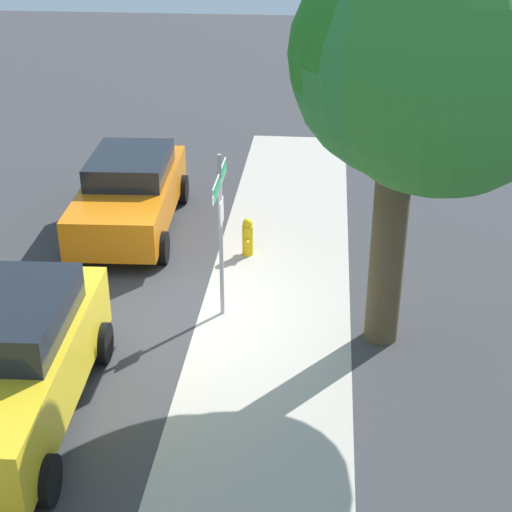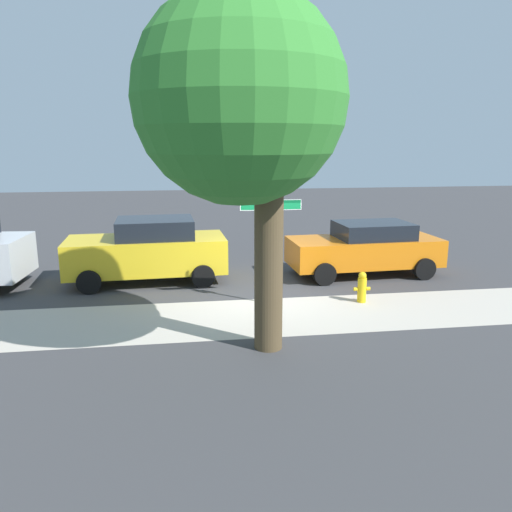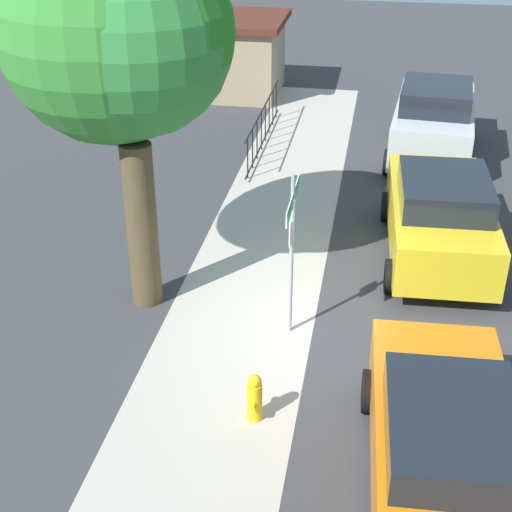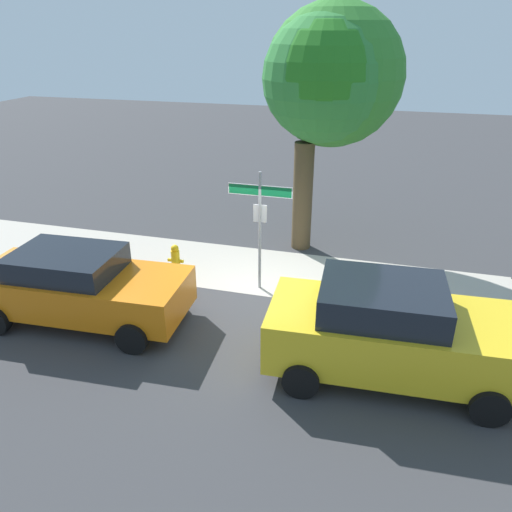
{
  "view_description": "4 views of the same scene",
  "coord_description": "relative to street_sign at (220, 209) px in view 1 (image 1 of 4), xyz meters",
  "views": [
    {
      "loc": [
        11.2,
        2.05,
        6.93
      ],
      "look_at": [
        -0.14,
        0.98,
        1.15
      ],
      "focal_mm": 54.16,
      "sensor_mm": 36.0,
      "label": 1
    },
    {
      "loc": [
        1.93,
        12.22,
        3.95
      ],
      "look_at": [
        0.3,
        1.08,
        1.38
      ],
      "focal_mm": 35.54,
      "sensor_mm": 36.0,
      "label": 2
    },
    {
      "loc": [
        -10.57,
        -0.85,
        7.36
      ],
      "look_at": [
        0.02,
        1.01,
        1.3
      ],
      "focal_mm": 52.05,
      "sensor_mm": 36.0,
      "label": 3
    },
    {
      "loc": [
        2.54,
        -9.76,
        5.78
      ],
      "look_at": [
        -0.12,
        -0.1,
        1.08
      ],
      "focal_mm": 34.35,
      "sensor_mm": 36.0,
      "label": 4
    }
  ],
  "objects": [
    {
      "name": "car_orange",
      "position": [
        -3.31,
        -2.38,
        -1.14
      ],
      "size": [
        4.55,
        2.17,
        1.58
      ],
      "rotation": [
        0.0,
        0.0,
        0.05
      ],
      "color": "orange",
      "rests_on": "ground_plane"
    },
    {
      "name": "shade_tree",
      "position": [
        1.01,
        2.81,
        2.67
      ],
      "size": [
        3.58,
        3.87,
        6.44
      ],
      "color": "brown",
      "rests_on": "ground_plane"
    },
    {
      "name": "ground_plane",
      "position": [
        0.16,
        -0.4,
        -1.96
      ],
      "size": [
        60.0,
        60.0,
        0.0
      ],
      "primitive_type": "plane",
      "color": "#38383A"
    },
    {
      "name": "fire_hydrant",
      "position": [
        -2.29,
        0.2,
        -1.58
      ],
      "size": [
        0.42,
        0.22,
        0.78
      ],
      "color": "yellow",
      "rests_on": "ground_plane"
    },
    {
      "name": "car_yellow",
      "position": [
        3.08,
        -2.54,
        -1.04
      ],
      "size": [
        4.5,
        2.28,
        1.81
      ],
      "rotation": [
        0.0,
        0.0,
        0.05
      ],
      "color": "gold",
      "rests_on": "ground_plane"
    },
    {
      "name": "sidewalk_strip",
      "position": [
        2.16,
        0.9,
        -1.96
      ],
      "size": [
        24.0,
        2.6,
        0.0
      ],
      "primitive_type": "cube",
      "color": "#AFA699",
      "rests_on": "ground_plane"
    },
    {
      "name": "street_sign",
      "position": [
        0.0,
        0.0,
        0.0
      ],
      "size": [
        1.48,
        0.07,
        2.89
      ],
      "color": "#9EA0A5",
      "rests_on": "ground_plane"
    }
  ]
}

